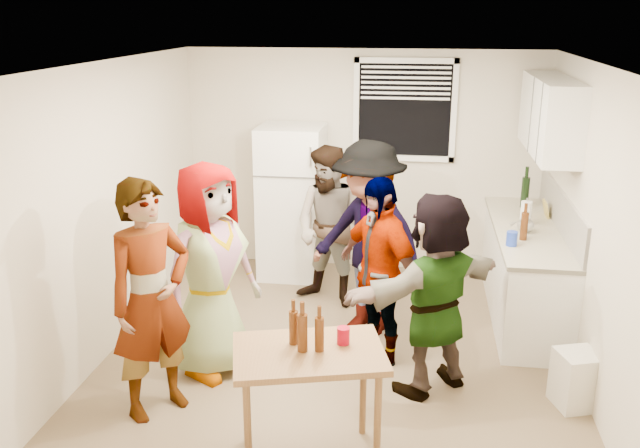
% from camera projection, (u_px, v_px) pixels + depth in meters
% --- Properties ---
extents(room, '(4.00, 4.50, 2.50)m').
position_uv_depth(room, '(337.00, 356.00, 5.93)').
color(room, beige).
rests_on(room, ground).
extents(window, '(1.12, 0.10, 1.06)m').
position_uv_depth(window, '(405.00, 110.00, 7.39)').
color(window, white).
rests_on(window, room).
extents(refrigerator, '(0.70, 0.70, 1.70)m').
position_uv_depth(refrigerator, '(292.00, 202.00, 7.55)').
color(refrigerator, white).
rests_on(refrigerator, ground).
extents(counter_lower, '(0.60, 2.20, 0.86)m').
position_uv_depth(counter_lower, '(524.00, 273.00, 6.64)').
color(counter_lower, white).
rests_on(counter_lower, ground).
extents(countertop, '(0.64, 2.22, 0.04)m').
position_uv_depth(countertop, '(528.00, 230.00, 6.50)').
color(countertop, beige).
rests_on(countertop, counter_lower).
extents(backsplash, '(0.03, 2.20, 0.36)m').
position_uv_depth(backsplash, '(561.00, 211.00, 6.40)').
color(backsplash, beige).
rests_on(backsplash, countertop).
extents(upper_cabinets, '(0.34, 1.60, 0.70)m').
position_uv_depth(upper_cabinets, '(550.00, 115.00, 6.35)').
color(upper_cabinets, white).
rests_on(upper_cabinets, room).
extents(kettle, '(0.24, 0.21, 0.18)m').
position_uv_depth(kettle, '(525.00, 232.00, 6.37)').
color(kettle, silver).
rests_on(kettle, countertop).
extents(paper_towel, '(0.11, 0.11, 0.23)m').
position_uv_depth(paper_towel, '(525.00, 224.00, 6.59)').
color(paper_towel, white).
rests_on(paper_towel, countertop).
extents(wine_bottle, '(0.08, 0.08, 0.33)m').
position_uv_depth(wine_bottle, '(524.00, 207.00, 7.16)').
color(wine_bottle, black).
rests_on(wine_bottle, countertop).
extents(beer_bottle_counter, '(0.07, 0.07, 0.25)m').
position_uv_depth(beer_bottle_counter, '(523.00, 240.00, 6.16)').
color(beer_bottle_counter, '#47230C').
rests_on(beer_bottle_counter, countertop).
extents(blue_cup, '(0.10, 0.10, 0.13)m').
position_uv_depth(blue_cup, '(511.00, 246.00, 6.00)').
color(blue_cup, '#203DB8').
rests_on(blue_cup, countertop).
extents(picture_frame, '(0.02, 0.19, 0.16)m').
position_uv_depth(picture_frame, '(546.00, 209.00, 6.83)').
color(picture_frame, gold).
rests_on(picture_frame, countertop).
extents(trash_bin, '(0.38, 0.38, 0.44)m').
position_uv_depth(trash_bin, '(577.00, 376.00, 5.12)').
color(trash_bin, silver).
rests_on(trash_bin, ground).
extents(beer_bottle_table, '(0.07, 0.07, 0.25)m').
position_uv_depth(beer_bottle_table, '(303.00, 351.00, 4.33)').
color(beer_bottle_table, '#47230C').
rests_on(beer_bottle_table, serving_table).
extents(red_cup, '(0.08, 0.08, 0.11)m').
position_uv_depth(red_cup, '(343.00, 343.00, 4.42)').
color(red_cup, maroon).
rests_on(red_cup, serving_table).
extents(guest_grey, '(1.97, 1.71, 0.57)m').
position_uv_depth(guest_grey, '(216.00, 368.00, 5.72)').
color(guest_grey, gray).
rests_on(guest_grey, ground).
extents(guest_stripe, '(1.82, 1.63, 0.43)m').
position_uv_depth(guest_stripe, '(160.00, 408.00, 5.16)').
color(guest_stripe, '#141933').
rests_on(guest_stripe, ground).
extents(guest_back_left, '(1.37, 1.82, 0.62)m').
position_uv_depth(guest_back_left, '(331.00, 302.00, 7.02)').
color(guest_back_left, brown).
rests_on(guest_back_left, ground).
extents(guest_back_right, '(1.90, 2.15, 0.67)m').
position_uv_depth(guest_back_right, '(366.00, 330.00, 6.42)').
color(guest_back_right, '#39393D').
rests_on(guest_back_right, ground).
extents(guest_black, '(1.85, 1.81, 0.40)m').
position_uv_depth(guest_black, '(376.00, 359.00, 5.87)').
color(guest_black, black).
rests_on(guest_black, ground).
extents(guest_orange, '(2.20, 2.21, 0.48)m').
position_uv_depth(guest_orange, '(431.00, 386.00, 5.45)').
color(guest_orange, '#EC9C4F').
rests_on(guest_orange, ground).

